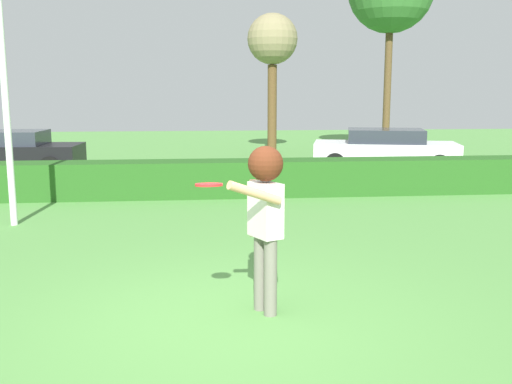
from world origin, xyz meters
name	(u,v)px	position (x,y,z in m)	size (l,w,h in m)	color
ground_plane	(227,323)	(0.00, 0.00, 0.00)	(60.00, 60.00, 0.00)	#589546
person	(265,205)	(0.41, 0.26, 1.18)	(0.63, 0.77, 1.81)	slate
frisbee	(209,185)	(-0.18, -0.44, 1.52)	(0.26, 0.26, 0.04)	red
lamppost	(1,42)	(-3.57, 4.89, 3.18)	(0.24, 0.24, 5.73)	silver
hedge_row	(210,178)	(0.00, 7.47, 0.41)	(18.73, 0.90, 0.81)	#25581C
parked_car_black	(5,150)	(-5.78, 11.68, 0.69)	(4.26, 1.94, 1.25)	black
parked_car_white	(385,148)	(5.32, 11.32, 0.69)	(4.49, 2.67, 1.25)	white
bare_elm_tree	(272,43)	(2.56, 16.48, 4.13)	(1.88, 1.88, 5.22)	brown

